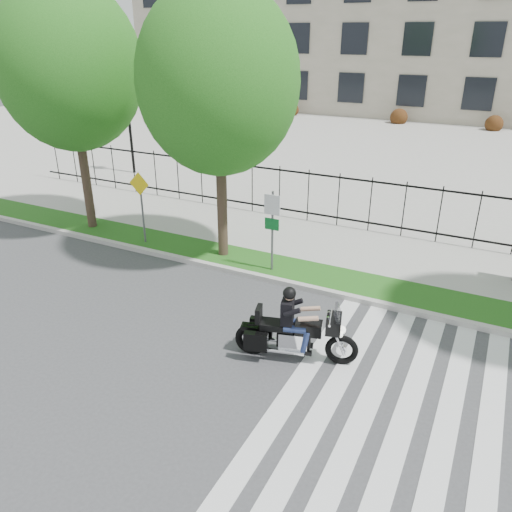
% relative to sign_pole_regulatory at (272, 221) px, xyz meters
% --- Properties ---
extents(ground, '(120.00, 120.00, 0.00)m').
position_rel_sign_pole_regulatory_xyz_m(ground, '(0.55, -4.58, -1.74)').
color(ground, '#3E3F41').
rests_on(ground, ground).
extents(curb, '(60.00, 0.20, 0.15)m').
position_rel_sign_pole_regulatory_xyz_m(curb, '(0.55, -0.48, -1.66)').
color(curb, '#B3AFA8').
rests_on(curb, ground).
extents(grass_verge, '(60.00, 1.50, 0.15)m').
position_rel_sign_pole_regulatory_xyz_m(grass_verge, '(0.55, 0.37, -1.66)').
color(grass_verge, '#1D5715').
rests_on(grass_verge, ground).
extents(sidewalk, '(60.00, 3.50, 0.15)m').
position_rel_sign_pole_regulatory_xyz_m(sidewalk, '(0.55, 2.87, -1.66)').
color(sidewalk, '#9F9D94').
rests_on(sidewalk, ground).
extents(plaza, '(80.00, 34.00, 0.10)m').
position_rel_sign_pole_regulatory_xyz_m(plaza, '(0.55, 20.42, -1.69)').
color(plaza, '#9F9D94').
rests_on(plaza, ground).
extents(crosswalk_stripes, '(5.70, 8.00, 0.01)m').
position_rel_sign_pole_regulatory_xyz_m(crosswalk_stripes, '(5.38, -4.58, -1.73)').
color(crosswalk_stripes, silver).
rests_on(crosswalk_stripes, ground).
extents(iron_fence, '(30.00, 0.06, 2.00)m').
position_rel_sign_pole_regulatory_xyz_m(iron_fence, '(0.55, 4.62, -0.59)').
color(iron_fence, black).
rests_on(iron_fence, sidewalk).
extents(lamp_post_left, '(1.06, 0.70, 4.25)m').
position_rel_sign_pole_regulatory_xyz_m(lamp_post_left, '(-11.45, 7.42, 1.47)').
color(lamp_post_left, black).
rests_on(lamp_post_left, ground).
extents(street_tree_0, '(4.83, 4.83, 8.42)m').
position_rel_sign_pole_regulatory_xyz_m(street_tree_0, '(-7.64, 0.37, 4.04)').
color(street_tree_0, '#36291D').
rests_on(street_tree_0, grass_verge).
extents(street_tree_1, '(4.74, 4.74, 8.15)m').
position_rel_sign_pole_regulatory_xyz_m(street_tree_1, '(-1.93, 0.37, 3.82)').
color(street_tree_1, '#36291D').
rests_on(street_tree_1, grass_verge).
extents(sign_pole_regulatory, '(0.50, 0.09, 2.50)m').
position_rel_sign_pole_regulatory_xyz_m(sign_pole_regulatory, '(0.00, 0.00, 0.00)').
color(sign_pole_regulatory, '#59595B').
rests_on(sign_pole_regulatory, grass_verge).
extents(sign_pole_warning, '(0.78, 0.09, 2.49)m').
position_rel_sign_pole_regulatory_xyz_m(sign_pole_warning, '(-4.87, 0.00, 0.00)').
color(sign_pole_warning, '#59595B').
rests_on(sign_pole_warning, grass_verge).
extents(motorcycle_rider, '(2.77, 1.23, 2.18)m').
position_rel_sign_pole_regulatory_xyz_m(motorcycle_rider, '(2.32, -3.70, -1.02)').
color(motorcycle_rider, black).
rests_on(motorcycle_rider, ground).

